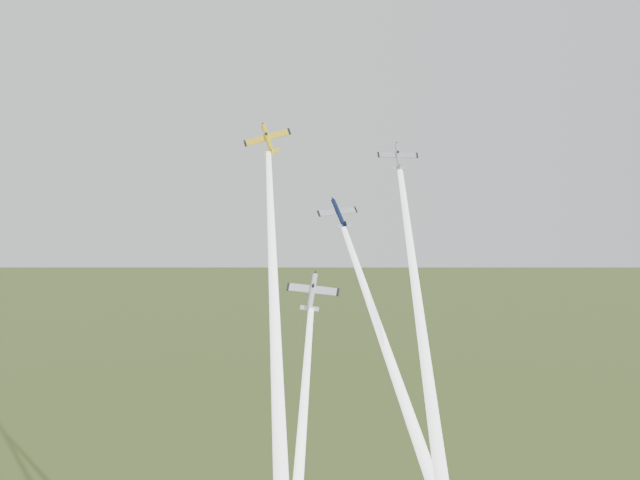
{
  "coord_description": "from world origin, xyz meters",
  "views": [
    {
      "loc": [
        -7.78,
        -139.87,
        100.98
      ],
      "look_at": [
        0.0,
        -6.0,
        92.0
      ],
      "focal_mm": 45.0,
      "sensor_mm": 36.0,
      "label": 1
    }
  ],
  "objects_px": {
    "plane_silver_right": "(398,157)",
    "plane_silver_low": "(312,292)",
    "plane_yellow": "(268,139)",
    "plane_navy": "(339,213)"
  },
  "relations": [
    {
      "from": "plane_silver_right",
      "to": "plane_navy",
      "type": "bearing_deg",
      "value": 163.35
    },
    {
      "from": "plane_yellow",
      "to": "plane_navy",
      "type": "xyz_separation_m",
      "value": [
        12.56,
        -1.69,
        -13.22
      ]
    },
    {
      "from": "plane_silver_right",
      "to": "plane_silver_low",
      "type": "distance_m",
      "value": 28.89
    },
    {
      "from": "plane_navy",
      "to": "plane_silver_right",
      "type": "relative_size",
      "value": 1.08
    },
    {
      "from": "plane_navy",
      "to": "plane_silver_low",
      "type": "xyz_separation_m",
      "value": [
        -5.33,
        -12.39,
        -12.43
      ]
    },
    {
      "from": "plane_yellow",
      "to": "plane_silver_right",
      "type": "xyz_separation_m",
      "value": [
        22.74,
        -4.54,
        -3.22
      ]
    },
    {
      "from": "plane_yellow",
      "to": "plane_silver_right",
      "type": "distance_m",
      "value": 23.41
    },
    {
      "from": "plane_silver_right",
      "to": "plane_silver_low",
      "type": "relative_size",
      "value": 0.83
    },
    {
      "from": "plane_navy",
      "to": "plane_silver_low",
      "type": "bearing_deg",
      "value": -135.5
    },
    {
      "from": "plane_yellow",
      "to": "plane_navy",
      "type": "bearing_deg",
      "value": -10.42
    }
  ]
}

